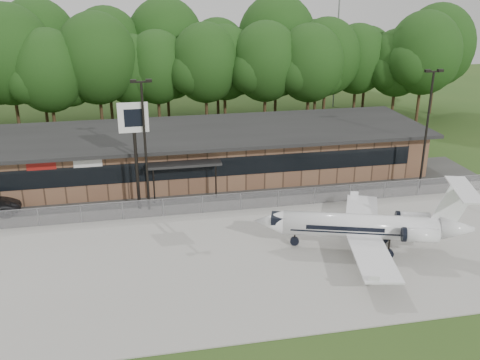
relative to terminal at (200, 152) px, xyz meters
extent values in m
plane|color=#2A4A1A|center=(0.00, -23.94, -2.18)|extent=(160.00, 160.00, 0.00)
cube|color=#9E9B93|center=(0.00, -15.94, -2.14)|extent=(64.00, 18.00, 0.08)
cube|color=#383835|center=(0.00, -4.44, -2.15)|extent=(50.00, 9.00, 0.06)
cube|color=brown|center=(0.00, 0.06, -0.18)|extent=(40.00, 10.00, 4.00)
cube|color=black|center=(0.00, -4.96, 0.12)|extent=(36.00, 0.08, 1.60)
cube|color=black|center=(0.00, -0.44, 1.97)|extent=(41.00, 11.50, 0.30)
cube|color=black|center=(-2.00, -5.54, 0.82)|extent=(6.00, 1.60, 0.20)
cube|color=maroon|center=(-13.00, -4.99, 1.22)|extent=(2.20, 0.06, 0.70)
cube|color=silver|center=(-9.50, -4.99, 1.22)|extent=(2.20, 0.06, 0.70)
cube|color=gray|center=(0.00, -8.94, -1.43)|extent=(46.00, 0.03, 1.50)
cube|color=gray|center=(0.00, -8.94, -0.68)|extent=(46.00, 0.04, 0.04)
cylinder|color=gray|center=(22.00, 24.06, 10.32)|extent=(0.20, 0.20, 25.00)
cylinder|color=black|center=(-5.00, -7.44, 2.82)|extent=(0.18, 0.18, 10.00)
cube|color=black|center=(-5.00, -7.44, 7.87)|extent=(1.20, 0.12, 0.12)
cube|color=black|center=(-5.55, -7.44, 7.94)|extent=(0.45, 0.30, 0.22)
cube|color=black|center=(-4.45, -7.44, 7.94)|extent=(0.45, 0.30, 0.22)
cylinder|color=black|center=(18.00, -7.44, 2.82)|extent=(0.18, 0.18, 10.00)
cube|color=black|center=(18.00, -7.44, 7.87)|extent=(1.20, 0.12, 0.12)
cube|color=black|center=(17.45, -7.44, 7.94)|extent=(0.45, 0.30, 0.22)
cube|color=black|center=(18.55, -7.44, 7.94)|extent=(0.45, 0.30, 0.22)
cylinder|color=white|center=(8.38, -16.82, -0.47)|extent=(10.03, 4.59, 1.60)
cone|color=white|center=(2.66, -14.98, -0.47)|extent=(2.40, 2.14, 1.60)
cone|color=white|center=(14.19, -18.69, -0.32)|extent=(2.59, 2.20, 1.60)
cube|color=white|center=(7.84, -20.12, -0.92)|extent=(3.94, 6.40, 0.12)
cube|color=white|center=(9.87, -13.83, -0.92)|extent=(3.94, 6.40, 0.12)
cylinder|color=white|center=(11.43, -19.12, -0.32)|extent=(2.37, 1.53, 0.90)
cylinder|color=white|center=(12.19, -16.73, -0.32)|extent=(2.37, 1.53, 0.90)
cube|color=white|center=(13.72, -18.54, 1.13)|extent=(2.39, 0.89, 3.02)
cube|color=white|center=(14.29, -18.72, 2.38)|extent=(2.65, 4.79, 0.10)
cube|color=black|center=(3.32, -15.19, -0.19)|extent=(1.32, 1.45, 0.50)
cube|color=black|center=(10.09, -17.37, -1.83)|extent=(1.50, 2.53, 0.70)
cylinder|color=black|center=(4.37, -15.53, -1.83)|extent=(0.76, 0.76, 0.22)
cylinder|color=black|center=(-5.73, -7.14, 1.88)|extent=(0.24, 0.24, 8.10)
cube|color=silver|center=(-5.73, -7.14, 5.22)|extent=(2.23, 0.27, 2.23)
cube|color=black|center=(-5.73, -7.27, 5.22)|extent=(1.32, 0.05, 1.32)
camera|label=1|loc=(-5.57, -46.36, 14.82)|focal=40.00mm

